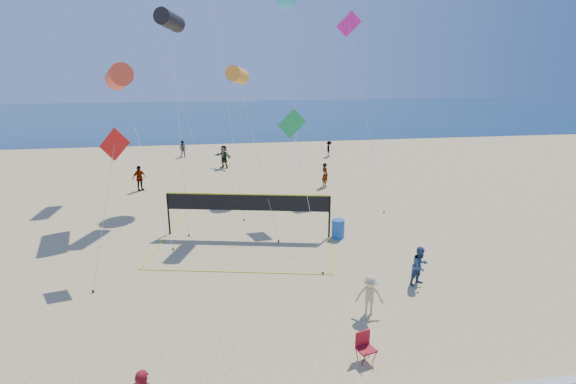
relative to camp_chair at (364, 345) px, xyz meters
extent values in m
plane|color=#D8B979|center=(-2.90, 0.57, -0.54)|extent=(120.00, 120.00, 0.00)
cube|color=navy|center=(-2.90, 62.57, -0.53)|extent=(140.00, 50.00, 0.03)
imported|color=navy|center=(3.77, 4.37, 0.29)|extent=(0.99, 0.90, 1.67)
imported|color=beige|center=(0.97, 2.46, 0.25)|extent=(1.15, 0.86, 1.58)
imported|color=gray|center=(-9.96, 20.33, 0.36)|extent=(1.10, 1.01, 1.81)
imported|color=gray|center=(-3.97, 26.29, 0.43)|extent=(1.72, 1.64, 1.95)
imported|color=gray|center=(3.22, 19.33, 0.35)|extent=(0.61, 0.75, 1.78)
imported|color=gray|center=(-7.72, 31.15, 0.25)|extent=(0.86, 0.72, 1.58)
imported|color=gray|center=(5.97, 29.44, 0.20)|extent=(0.75, 1.05, 1.48)
cube|color=#A91320|center=(0.03, -0.09, -0.12)|extent=(0.63, 0.60, 0.06)
cube|color=#A91320|center=(-0.03, 0.11, 0.17)|extent=(0.51, 0.20, 0.52)
cylinder|color=black|center=(-0.12, -0.33, -0.30)|extent=(0.10, 0.26, 0.67)
cylinder|color=black|center=(-0.23, 0.03, -0.30)|extent=(0.10, 0.26, 0.67)
cylinder|color=black|center=(0.28, -0.21, -0.30)|extent=(0.10, 0.26, 0.67)
cylinder|color=black|center=(0.17, 0.15, -0.30)|extent=(0.10, 0.26, 0.67)
cylinder|color=#1B58B3|center=(1.72, 9.81, -0.05)|extent=(0.74, 0.74, 0.99)
cylinder|color=black|center=(-7.06, 11.63, 0.59)|extent=(0.10, 0.10, 2.27)
cylinder|color=black|center=(1.26, 9.88, 0.59)|extent=(0.10, 0.10, 2.27)
cube|color=black|center=(-2.90, 10.75, 1.30)|extent=(8.32, 1.77, 0.85)
cube|color=#CEDA16|center=(-2.90, 10.75, 1.75)|extent=(8.32, 1.78, 0.06)
cube|color=#CEDA16|center=(-3.77, 6.59, -0.53)|extent=(8.52, 1.84, 0.02)
cube|color=#CEDA16|center=(-2.03, 14.91, -0.53)|extent=(8.52, 1.84, 0.02)
cylinder|color=#FB4D2C|center=(-9.59, 15.24, 7.50)|extent=(2.11, 3.19, 1.62)
cylinder|color=silver|center=(-8.14, 12.34, 3.51)|extent=(2.91, 5.82, 8.00)
cylinder|color=black|center=(-6.69, 9.43, -0.49)|extent=(0.08, 0.08, 0.10)
cylinder|color=black|center=(-6.80, 17.17, 10.62)|extent=(1.67, 2.55, 1.29)
cylinder|color=silver|center=(-6.42, 14.15, 5.06)|extent=(0.78, 6.06, 11.11)
cylinder|color=black|center=(-6.03, 11.13, -0.49)|extent=(0.08, 0.08, 0.10)
cylinder|color=orange|center=(-3.12, 13.14, 7.65)|extent=(1.36, 2.10, 1.07)
cylinder|color=silver|center=(-2.28, 11.41, 3.58)|extent=(1.70, 3.49, 8.14)
cylinder|color=black|center=(-1.44, 9.67, -0.49)|extent=(0.08, 0.08, 0.10)
cube|color=red|center=(-8.64, 8.34, 4.98)|extent=(1.44, 0.58, 1.52)
cylinder|color=silver|center=(-9.07, 6.99, 2.24)|extent=(0.87, 2.70, 5.47)
cylinder|color=black|center=(-9.50, 5.65, -0.49)|extent=(0.08, 0.08, 0.10)
cube|color=#1B9D50|center=(-0.18, 13.36, 4.99)|extent=(1.49, 0.97, 1.73)
cylinder|color=silver|center=(-0.08, 9.60, 2.25)|extent=(0.21, 7.54, 5.49)
cylinder|color=black|center=(0.02, 5.83, -0.49)|extent=(0.08, 0.08, 0.10)
cube|color=#DF1B97|center=(4.83, 20.16, 10.72)|extent=(1.63, 0.66, 1.72)
cylinder|color=silver|center=(5.15, 16.64, 5.11)|extent=(0.66, 7.05, 11.22)
cylinder|color=black|center=(5.48, 13.12, -0.49)|extent=(0.08, 0.08, 0.10)
cylinder|color=silver|center=(-3.75, 17.30, 6.86)|extent=(1.47, 8.48, 14.70)
cylinder|color=black|center=(-3.02, 13.07, -0.49)|extent=(0.08, 0.08, 0.10)
cylinder|color=silver|center=(0.86, 18.91, 5.96)|extent=(0.16, 6.12, 12.90)
cylinder|color=black|center=(0.93, 15.86, -0.49)|extent=(0.08, 0.08, 0.10)
cylinder|color=silver|center=(-7.00, 20.27, 6.73)|extent=(4.29, 6.74, 14.45)
cylinder|color=black|center=(-4.86, 16.91, -0.49)|extent=(0.08, 0.08, 0.10)
camera|label=1|loc=(-4.13, -11.47, 8.55)|focal=28.00mm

